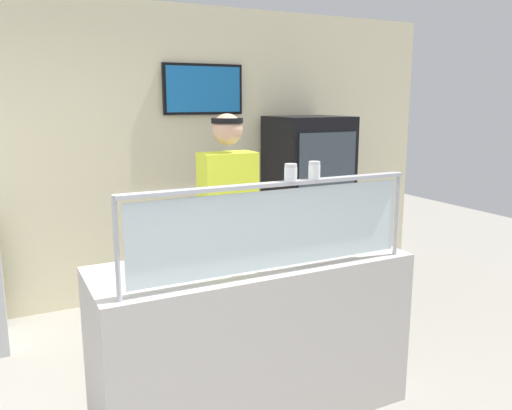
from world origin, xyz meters
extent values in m
plane|color=gray|center=(0.91, 1.00, 0.00)|extent=(12.00, 12.00, 0.00)
cube|color=beige|center=(0.91, 2.50, 1.35)|extent=(6.22, 0.08, 2.70)
cube|color=black|center=(1.45, 2.44, 1.94)|extent=(0.78, 0.04, 0.47)
cube|color=#1966B2|center=(1.45, 2.42, 1.94)|extent=(0.73, 0.01, 0.42)
cube|color=#BCB7B2|center=(0.91, 0.33, 0.47)|extent=(1.82, 0.66, 0.95)
cylinder|color=#B2B5BC|center=(0.10, 0.06, 1.20)|extent=(0.02, 0.02, 0.49)
cylinder|color=#B2B5BC|center=(1.72, 0.06, 1.20)|extent=(0.02, 0.02, 0.49)
cube|color=silver|center=(0.91, 0.06, 1.20)|extent=(1.56, 0.01, 0.41)
cube|color=#B2B5BC|center=(0.91, 0.06, 1.43)|extent=(1.62, 0.06, 0.02)
cylinder|color=#9EA0A8|center=(1.01, 0.38, 0.96)|extent=(0.42, 0.42, 0.01)
cylinder|color=tan|center=(1.01, 0.38, 0.97)|extent=(0.40, 0.40, 0.02)
cylinder|color=gold|center=(1.01, 0.38, 0.98)|extent=(0.34, 0.34, 0.01)
cube|color=#ADAFB7|center=(1.06, 0.36, 0.99)|extent=(0.12, 0.29, 0.01)
cylinder|color=white|center=(1.00, 0.06, 1.48)|extent=(0.07, 0.07, 0.07)
cylinder|color=white|center=(1.00, 0.06, 1.47)|extent=(0.06, 0.06, 0.05)
cylinder|color=silver|center=(1.00, 0.06, 1.52)|extent=(0.06, 0.06, 0.02)
cylinder|color=white|center=(1.14, 0.06, 1.48)|extent=(0.06, 0.06, 0.08)
cylinder|color=red|center=(1.14, 0.06, 1.47)|extent=(0.05, 0.05, 0.05)
cylinder|color=silver|center=(1.14, 0.06, 1.53)|extent=(0.06, 0.06, 0.02)
cylinder|color=#23232D|center=(0.95, 1.01, 0.47)|extent=(0.13, 0.13, 0.95)
cylinder|color=#23232D|center=(1.17, 1.01, 0.47)|extent=(0.13, 0.13, 0.95)
cube|color=#D8EA33|center=(1.06, 1.01, 1.23)|extent=(0.38, 0.21, 0.55)
sphere|color=tan|center=(1.06, 1.01, 1.66)|extent=(0.21, 0.21, 0.21)
cylinder|color=black|center=(1.06, 1.01, 1.71)|extent=(0.21, 0.21, 0.04)
cylinder|color=tan|center=(1.24, 0.79, 1.13)|extent=(0.08, 0.34, 0.08)
cube|color=black|center=(2.38, 2.06, 0.85)|extent=(0.71, 0.64, 1.69)
cube|color=#38424C|center=(2.38, 1.73, 0.88)|extent=(0.61, 0.02, 1.35)
cylinder|color=blue|center=(2.17, 1.84, 0.93)|extent=(0.06, 0.06, 0.20)
cylinder|color=red|center=(2.28, 1.84, 0.93)|extent=(0.06, 0.06, 0.20)
cylinder|color=red|center=(2.38, 1.84, 0.93)|extent=(0.06, 0.06, 0.20)
cylinder|color=red|center=(2.49, 1.84, 0.93)|extent=(0.06, 0.06, 0.20)
cylinder|color=red|center=(2.60, 1.84, 0.93)|extent=(0.06, 0.06, 0.20)
camera|label=1|loc=(-0.35, -2.20, 1.85)|focal=36.31mm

